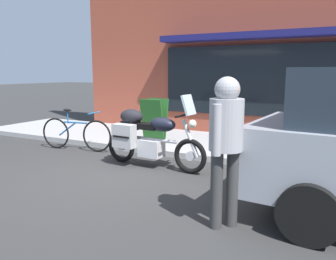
{
  "coord_description": "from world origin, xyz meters",
  "views": [
    {
      "loc": [
        3.38,
        -4.75,
        1.78
      ],
      "look_at": [
        0.48,
        0.77,
        0.7
      ],
      "focal_mm": 36.11,
      "sensor_mm": 36.0,
      "label": 1
    }
  ],
  "objects_px": {
    "touring_motorcycle": "(147,136)",
    "parked_bicycle": "(76,133)",
    "sandwich_board_sign": "(154,121)",
    "pedestrian_walking": "(226,134)"
  },
  "relations": [
    {
      "from": "touring_motorcycle",
      "to": "sandwich_board_sign",
      "type": "bearing_deg",
      "value": 115.0
    },
    {
      "from": "touring_motorcycle",
      "to": "pedestrian_walking",
      "type": "bearing_deg",
      "value": -39.64
    },
    {
      "from": "parked_bicycle",
      "to": "pedestrian_walking",
      "type": "distance_m",
      "value": 4.83
    },
    {
      "from": "parked_bicycle",
      "to": "sandwich_board_sign",
      "type": "relative_size",
      "value": 1.74
    },
    {
      "from": "sandwich_board_sign",
      "to": "parked_bicycle",
      "type": "bearing_deg",
      "value": -144.23
    },
    {
      "from": "parked_bicycle",
      "to": "pedestrian_walking",
      "type": "height_order",
      "value": "pedestrian_walking"
    },
    {
      "from": "parked_bicycle",
      "to": "pedestrian_walking",
      "type": "bearing_deg",
      "value": -27.01
    },
    {
      "from": "touring_motorcycle",
      "to": "sandwich_board_sign",
      "type": "relative_size",
      "value": 2.09
    },
    {
      "from": "touring_motorcycle",
      "to": "parked_bicycle",
      "type": "xyz_separation_m",
      "value": [
        -2.17,
        0.44,
        -0.21
      ]
    },
    {
      "from": "touring_motorcycle",
      "to": "parked_bicycle",
      "type": "height_order",
      "value": "touring_motorcycle"
    }
  ]
}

